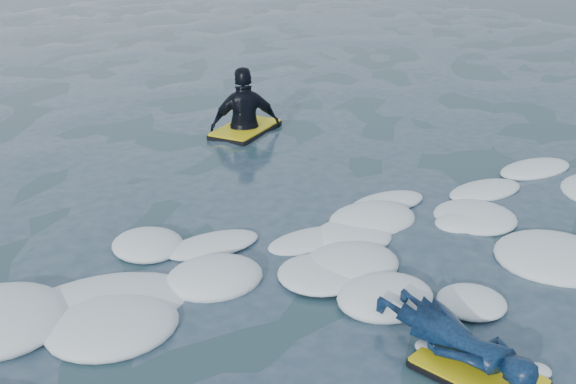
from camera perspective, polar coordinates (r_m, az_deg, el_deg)
name	(u,v)px	position (r m, az deg, el deg)	size (l,w,h in m)	color
ground	(287,330)	(6.35, -0.05, -10.82)	(120.00, 120.00, 0.00)	#182D3B
foam_band	(234,279)	(7.13, -4.32, -6.86)	(12.00, 3.10, 0.30)	silver
prone_woman_unit	(459,342)	(6.00, 13.39, -11.46)	(0.81, 1.57, 0.38)	black
waiting_rider_unit	(245,127)	(11.40, -3.39, 5.16)	(1.43, 1.26, 1.89)	black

